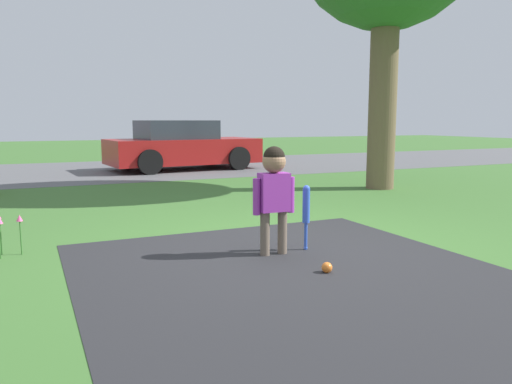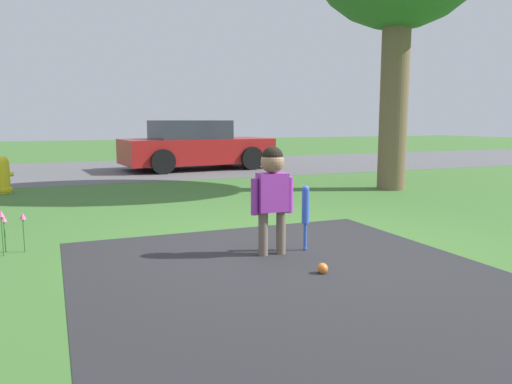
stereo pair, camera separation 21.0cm
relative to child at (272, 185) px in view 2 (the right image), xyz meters
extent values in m
plane|color=#3D6B2D|center=(0.28, 0.22, -0.67)|extent=(60.00, 60.00, 0.00)
cube|color=#262628|center=(-0.12, -2.28, -0.67)|extent=(3.47, 7.00, 0.01)
cube|color=#59595B|center=(0.28, 9.15, -0.67)|extent=(40.00, 6.00, 0.01)
cylinder|color=#6B5B4C|center=(-0.09, 0.00, -0.46)|extent=(0.09, 0.09, 0.42)
cylinder|color=#6B5B4C|center=(0.09, 0.00, -0.46)|extent=(0.09, 0.09, 0.42)
cube|color=purple|center=(0.00, 0.00, -0.07)|extent=(0.29, 0.17, 0.36)
cylinder|color=purple|center=(-0.18, 0.01, -0.10)|extent=(0.07, 0.07, 0.34)
cylinder|color=purple|center=(0.18, -0.01, -0.10)|extent=(0.07, 0.07, 0.34)
sphere|color=#997051|center=(0.00, 0.00, 0.22)|extent=(0.22, 0.22, 0.22)
sphere|color=black|center=(0.00, 0.00, 0.26)|extent=(0.20, 0.20, 0.20)
sphere|color=blue|center=(0.37, 0.02, -0.65)|extent=(0.04, 0.04, 0.04)
cylinder|color=blue|center=(0.37, 0.02, -0.53)|extent=(0.03, 0.03, 0.28)
cylinder|color=blue|center=(0.37, 0.02, -0.23)|extent=(0.07, 0.07, 0.34)
sphere|color=blue|center=(0.37, 0.02, -0.06)|extent=(0.07, 0.07, 0.07)
sphere|color=orange|center=(0.15, -0.70, -0.62)|extent=(0.09, 0.09, 0.09)
cylinder|color=yellow|center=(-2.69, 5.49, -0.39)|extent=(0.21, 0.21, 0.55)
sphere|color=yellow|center=(-2.69, 5.49, -0.12)|extent=(0.20, 0.20, 0.20)
cylinder|color=yellow|center=(-2.69, 5.49, -0.60)|extent=(0.27, 0.27, 0.04)
cylinder|color=yellow|center=(-2.57, 5.49, -0.34)|extent=(0.10, 0.07, 0.07)
cube|color=maroon|center=(1.66, 8.54, -0.19)|extent=(3.96, 2.03, 0.63)
cube|color=#2D333D|center=(1.47, 8.52, 0.37)|extent=(1.96, 1.65, 0.48)
cylinder|color=black|center=(2.77, 9.50, -0.37)|extent=(0.61, 0.23, 0.60)
cylinder|color=black|center=(2.91, 7.78, -0.37)|extent=(0.61, 0.23, 0.60)
cylinder|color=black|center=(0.40, 9.29, -0.37)|extent=(0.61, 0.23, 0.60)
cylinder|color=black|center=(0.55, 7.58, -0.37)|extent=(0.61, 0.23, 0.60)
cylinder|color=brown|center=(3.95, 3.38, 1.16)|extent=(0.51, 0.51, 3.66)
cylinder|color=#38702D|center=(-2.36, 0.93, -0.48)|extent=(0.01, 0.01, 0.38)
cone|color=#E54C8C|center=(-2.36, 0.93, -0.26)|extent=(0.06, 0.06, 0.06)
cylinder|color=#38702D|center=(-2.18, 1.01, -0.51)|extent=(0.01, 0.01, 0.32)
cone|color=#E54C8C|center=(-2.18, 1.01, -0.31)|extent=(0.06, 0.06, 0.06)
cylinder|color=#38702D|center=(-2.35, 1.08, -0.52)|extent=(0.01, 0.01, 0.30)
cone|color=#E54C8C|center=(-2.35, 1.08, -0.34)|extent=(0.06, 0.06, 0.06)
camera|label=1|loc=(-2.09, -4.12, 0.59)|focal=35.00mm
camera|label=2|loc=(-1.89, -4.21, 0.59)|focal=35.00mm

